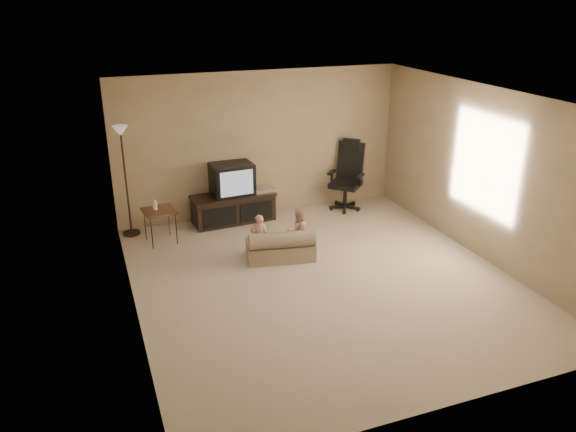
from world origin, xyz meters
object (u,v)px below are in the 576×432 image
(toddler_right, at_px, (298,231))
(floor_lamp, at_px, (123,157))
(tv_stand, at_px, (233,198))
(child_sofa, at_px, (281,247))
(side_table, at_px, (159,211))
(toddler_left, at_px, (259,238))
(office_chair, at_px, (347,184))

(toddler_right, bearing_deg, floor_lamp, -30.38)
(tv_stand, relative_size, child_sofa, 1.38)
(side_table, height_order, toddler_left, side_table)
(tv_stand, relative_size, office_chair, 1.17)
(office_chair, bearing_deg, toddler_right, -90.79)
(toddler_right, bearing_deg, tv_stand, -65.22)
(tv_stand, height_order, floor_lamp, floor_lamp)
(floor_lamp, bearing_deg, side_table, -49.44)
(side_table, xyz_separation_m, floor_lamp, (-0.41, 0.48, 0.79))
(side_table, bearing_deg, toddler_right, -31.55)
(office_chair, xyz_separation_m, child_sofa, (-1.84, -1.58, -0.26))
(tv_stand, xyz_separation_m, side_table, (-1.31, -0.42, 0.09))
(side_table, distance_m, toddler_right, 2.20)
(office_chair, height_order, toddler_left, office_chair)
(tv_stand, xyz_separation_m, toddler_right, (0.56, -1.57, -0.07))
(toddler_left, bearing_deg, child_sofa, -174.79)
(office_chair, distance_m, child_sofa, 2.44)
(tv_stand, relative_size, side_table, 2.02)
(floor_lamp, xyz_separation_m, toddler_left, (1.68, -1.65, -0.95))
(child_sofa, bearing_deg, tv_stand, 109.40)
(side_table, height_order, floor_lamp, floor_lamp)
(floor_lamp, relative_size, toddler_left, 2.49)
(floor_lamp, bearing_deg, child_sofa, -41.15)
(tv_stand, bearing_deg, office_chair, -6.09)
(tv_stand, relative_size, toddler_left, 2.04)
(tv_stand, xyz_separation_m, office_chair, (2.10, -0.09, 0.02))
(floor_lamp, relative_size, child_sofa, 1.69)
(office_chair, distance_m, toddler_left, 2.62)
(office_chair, height_order, toddler_right, office_chair)
(child_sofa, relative_size, toddler_left, 1.48)
(office_chair, xyz_separation_m, floor_lamp, (-3.82, 0.15, 0.86))
(side_table, relative_size, toddler_left, 1.01)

